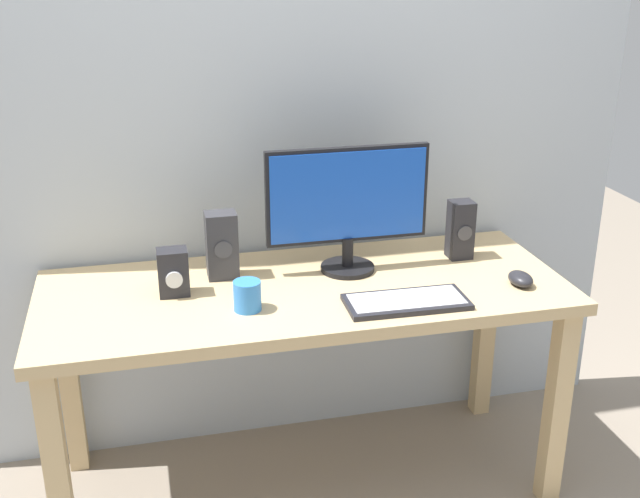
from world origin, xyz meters
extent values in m
plane|color=gray|center=(0.00, 0.00, 0.00)|extent=(6.00, 6.00, 0.00)
cube|color=#B2BCC6|center=(0.00, 0.37, 1.50)|extent=(2.49, 0.04, 3.00)
cube|color=tan|center=(0.00, 0.00, 0.71)|extent=(1.63, 0.65, 0.04)
cube|color=tan|center=(-0.76, -0.27, 0.35)|extent=(0.06, 0.06, 0.69)
cube|color=tan|center=(0.76, -0.27, 0.35)|extent=(0.06, 0.06, 0.69)
cube|color=tan|center=(-0.76, 0.27, 0.35)|extent=(0.06, 0.06, 0.69)
cube|color=tan|center=(0.76, 0.27, 0.35)|extent=(0.06, 0.06, 0.69)
cylinder|color=black|center=(0.16, 0.10, 0.74)|extent=(0.17, 0.17, 0.02)
cylinder|color=black|center=(0.16, 0.10, 0.79)|extent=(0.04, 0.04, 0.10)
cube|color=black|center=(0.16, 0.11, 0.98)|extent=(0.53, 0.02, 0.31)
cube|color=blue|center=(0.16, 0.09, 0.98)|extent=(0.50, 0.01, 0.28)
cube|color=#232328|center=(0.26, -0.20, 0.74)|extent=(0.36, 0.17, 0.02)
cube|color=silver|center=(0.26, -0.20, 0.75)|extent=(0.34, 0.14, 0.00)
ellipsoid|color=#232328|center=(0.65, -0.15, 0.75)|extent=(0.07, 0.10, 0.04)
cube|color=#232328|center=(0.56, 0.12, 0.83)|extent=(0.08, 0.07, 0.20)
cylinder|color=#3F3F44|center=(0.56, 0.08, 0.83)|extent=(0.05, 0.00, 0.05)
cube|color=#333338|center=(-0.24, 0.14, 0.84)|extent=(0.10, 0.08, 0.21)
cylinder|color=#3F3F44|center=(-0.24, 0.10, 0.84)|extent=(0.06, 0.00, 0.06)
cube|color=#232328|center=(-0.40, 0.04, 0.80)|extent=(0.09, 0.07, 0.14)
cylinder|color=silver|center=(-0.40, -0.01, 0.80)|extent=(0.05, 0.01, 0.05)
cylinder|color=#337FD8|center=(-0.20, -0.12, 0.78)|extent=(0.08, 0.08, 0.09)
camera|label=1|loc=(-0.47, -2.16, 1.72)|focal=43.77mm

